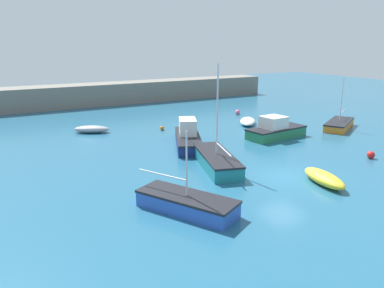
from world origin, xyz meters
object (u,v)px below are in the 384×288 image
Objects in this scene: open_tender_yellow at (248,121)px; sailboat_twin_hulled at (187,203)px; sailboat_short_mast at (339,125)px; rowboat_white_midwater at (324,178)px; mooring_buoy_pink at (238,112)px; mooring_buoy_red at (371,155)px; rowboat_blue_near at (92,129)px; mooring_buoy_orange at (162,128)px; sailboat_tall_mast at (216,160)px; motorboat_with_cabin at (188,137)px; motorboat_grey_hull at (275,130)px.

sailboat_twin_hulled is (-14.57, -14.28, 0.13)m from open_tender_yellow.
sailboat_twin_hulled is at bearing -6.62° from sailboat_short_mast.
rowboat_white_midwater is 21.26m from mooring_buoy_pink.
mooring_buoy_pink is 17.88m from mooring_buoy_red.
rowboat_blue_near reaches higher than mooring_buoy_orange.
rowboat_white_midwater is 6.62m from sailboat_tall_mast.
rowboat_blue_near is 0.50× the size of sailboat_tall_mast.
mooring_buoy_pink is (11.96, 14.15, -0.22)m from sailboat_tall_mast.
mooring_buoy_red is at bearing -59.12° from mooring_buoy_orange.
mooring_buoy_red is at bearing -62.92° from rowboat_white_midwater.
sailboat_twin_hulled is (-0.28, -18.25, 0.11)m from rowboat_blue_near.
mooring_buoy_pink is 10.92m from mooring_buoy_orange.
mooring_buoy_orange is (5.89, -2.16, -0.13)m from rowboat_blue_near.
sailboat_short_mast is at bearing 84.80° from sailboat_twin_hulled.
rowboat_white_midwater is at bearing -82.11° from mooring_buoy_orange.
sailboat_tall_mast reaches higher than open_tender_yellow.
rowboat_white_midwater is 11.29m from motorboat_with_cabin.
sailboat_tall_mast is at bearing 172.68° from open_tender_yellow.
open_tender_yellow is 13.66m from sailboat_tall_mast.
motorboat_grey_hull is at bearing -30.78° from sailboat_short_mast.
sailboat_short_mast is 14.10× the size of mooring_buoy_orange.
mooring_buoy_pink is at bearing 13.57° from open_tender_yellow.
sailboat_tall_mast is at bearing 46.27° from rowboat_white_midwater.
rowboat_blue_near is at bearing 151.50° from sailboat_twin_hulled.
mooring_buoy_red is at bearing -19.77° from rowboat_blue_near.
open_tender_yellow is 13.19m from mooring_buoy_red.
sailboat_twin_hulled reaches higher than motorboat_grey_hull.
sailboat_tall_mast is at bearing 15.59° from motorboat_with_cabin.
sailboat_twin_hulled reaches higher than rowboat_white_midwater.
rowboat_blue_near is 18.25m from sailboat_twin_hulled.
motorboat_with_cabin is at bearing -141.85° from mooring_buoy_pink.
open_tender_yellow is 20.40m from sailboat_twin_hulled.
sailboat_short_mast is at bearing -93.48° from open_tender_yellow.
sailboat_tall_mast is at bearing -42.28° from rowboat_blue_near.
rowboat_white_midwater is 8.53m from sailboat_twin_hulled.
sailboat_tall_mast is 17.34× the size of mooring_buoy_orange.
motorboat_with_cabin reaches higher than rowboat_blue_near.
sailboat_twin_hulled is 9.79× the size of mooring_buoy_pink.
open_tender_yellow reaches higher than mooring_buoy_pink.
sailboat_tall_mast is at bearing -97.08° from mooring_buoy_orange.
rowboat_white_midwater is 0.98× the size of open_tender_yellow.
motorboat_grey_hull is at bearing -108.79° from mooring_buoy_pink.
sailboat_tall_mast is 11.42m from mooring_buoy_orange.
motorboat_with_cabin reaches higher than mooring_buoy_red.
open_tender_yellow is 8.59m from mooring_buoy_orange.
sailboat_tall_mast is (-9.80, -9.52, 0.19)m from open_tender_yellow.
rowboat_blue_near reaches higher than mooring_buoy_red.
mooring_buoy_red is (6.64, 1.80, -0.09)m from rowboat_white_midwater.
motorboat_with_cabin is (-2.84, 10.92, 0.35)m from rowboat_white_midwater.
sailboat_short_mast is at bearing 4.23° from rowboat_blue_near.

